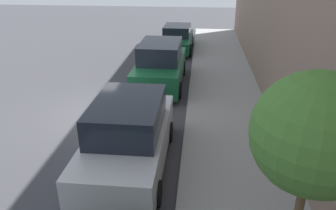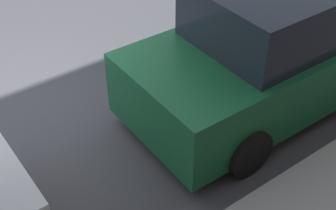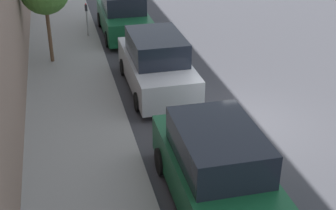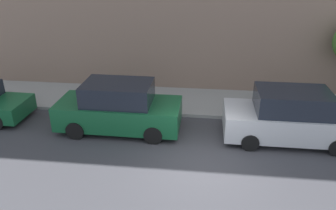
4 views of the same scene
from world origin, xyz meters
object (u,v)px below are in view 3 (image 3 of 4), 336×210
parked_suv_nearest (123,15)px  parking_meter_near (87,16)px  parked_suv_second (157,64)px  parked_suv_third (217,170)px

parked_suv_nearest → parking_meter_near: parked_suv_nearest is taller
parked_suv_second → parked_suv_third: bearing=89.4°
parked_suv_nearest → parking_meter_near: (1.68, 0.18, 0.12)m
parked_suv_second → parked_suv_third: (0.07, 6.48, -0.00)m
parked_suv_nearest → parked_suv_second: bearing=91.6°
parking_meter_near → parked_suv_second: bearing=107.1°
parked_suv_nearest → parked_suv_second: 6.20m
parked_suv_second → parking_meter_near: 6.29m
parked_suv_nearest → parking_meter_near: 1.69m
parked_suv_third → parking_meter_near: parked_suv_third is taller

